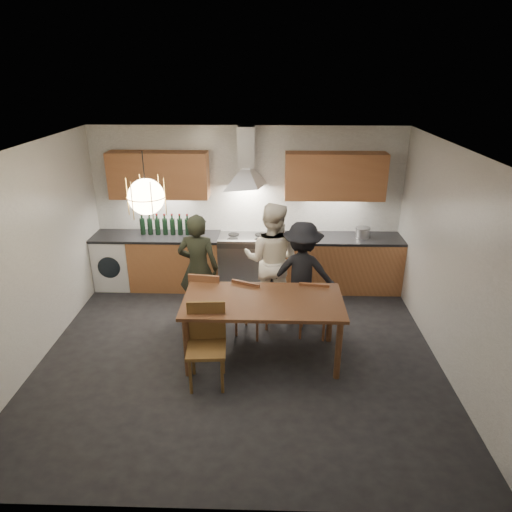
{
  "coord_description": "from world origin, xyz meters",
  "views": [
    {
      "loc": [
        0.35,
        -4.95,
        3.42
      ],
      "look_at": [
        0.2,
        0.4,
        1.2
      ],
      "focal_mm": 32.0,
      "sensor_mm": 36.0,
      "label": 1
    }
  ],
  "objects_px": {
    "person_mid": "(271,260)",
    "wine_bottles": "(165,224)",
    "chair_front": "(207,338)",
    "person_right": "(302,273)",
    "stock_pot": "(363,233)",
    "chair_back_left": "(207,298)",
    "dining_table": "(263,307)",
    "person_left": "(198,268)",
    "mixing_bowl": "(307,237)"
  },
  "relations": [
    {
      "from": "chair_front",
      "to": "person_mid",
      "type": "distance_m",
      "value": 1.81
    },
    {
      "from": "person_right",
      "to": "person_left",
      "type": "bearing_deg",
      "value": 4.02
    },
    {
      "from": "wine_bottles",
      "to": "stock_pot",
      "type": "bearing_deg",
      "value": -0.87
    },
    {
      "from": "person_left",
      "to": "person_right",
      "type": "xyz_separation_m",
      "value": [
        1.46,
        -0.03,
        -0.04
      ]
    },
    {
      "from": "chair_back_left",
      "to": "stock_pot",
      "type": "distance_m",
      "value": 2.77
    },
    {
      "from": "chair_front",
      "to": "stock_pot",
      "type": "bearing_deg",
      "value": 44.33
    },
    {
      "from": "chair_back_left",
      "to": "person_right",
      "type": "distance_m",
      "value": 1.37
    },
    {
      "from": "dining_table",
      "to": "person_left",
      "type": "bearing_deg",
      "value": 134.08
    },
    {
      "from": "person_right",
      "to": "stock_pot",
      "type": "xyz_separation_m",
      "value": [
        1.03,
        1.08,
        0.23
      ]
    },
    {
      "from": "chair_front",
      "to": "wine_bottles",
      "type": "height_order",
      "value": "wine_bottles"
    },
    {
      "from": "dining_table",
      "to": "person_left",
      "type": "height_order",
      "value": "person_left"
    },
    {
      "from": "dining_table",
      "to": "mixing_bowl",
      "type": "bearing_deg",
      "value": 71.08
    },
    {
      "from": "stock_pot",
      "to": "mixing_bowl",
      "type": "bearing_deg",
      "value": -173.92
    },
    {
      "from": "person_left",
      "to": "dining_table",
      "type": "bearing_deg",
      "value": 139.82
    },
    {
      "from": "person_left",
      "to": "mixing_bowl",
      "type": "distance_m",
      "value": 1.86
    },
    {
      "from": "person_right",
      "to": "wine_bottles",
      "type": "height_order",
      "value": "person_right"
    },
    {
      "from": "person_right",
      "to": "mixing_bowl",
      "type": "height_order",
      "value": "person_right"
    },
    {
      "from": "chair_back_left",
      "to": "person_mid",
      "type": "xyz_separation_m",
      "value": [
        0.87,
        0.6,
        0.33
      ]
    },
    {
      "from": "dining_table",
      "to": "person_mid",
      "type": "xyz_separation_m",
      "value": [
        0.1,
        1.17,
        0.13
      ]
    },
    {
      "from": "chair_front",
      "to": "person_mid",
      "type": "xyz_separation_m",
      "value": [
        0.74,
        1.63,
        0.3
      ]
    },
    {
      "from": "chair_front",
      "to": "stock_pot",
      "type": "height_order",
      "value": "stock_pot"
    },
    {
      "from": "chair_back_left",
      "to": "wine_bottles",
      "type": "bearing_deg",
      "value": -52.55
    },
    {
      "from": "dining_table",
      "to": "stock_pot",
      "type": "distance_m",
      "value": 2.56
    },
    {
      "from": "mixing_bowl",
      "to": "stock_pot",
      "type": "bearing_deg",
      "value": 6.08
    },
    {
      "from": "chair_front",
      "to": "chair_back_left",
      "type": "bearing_deg",
      "value": 93.28
    },
    {
      "from": "mixing_bowl",
      "to": "wine_bottles",
      "type": "bearing_deg",
      "value": 176.4
    },
    {
      "from": "person_right",
      "to": "stock_pot",
      "type": "relative_size",
      "value": 6.75
    },
    {
      "from": "person_left",
      "to": "chair_front",
      "type": "bearing_deg",
      "value": 107.46
    },
    {
      "from": "chair_front",
      "to": "person_right",
      "type": "xyz_separation_m",
      "value": [
        1.17,
        1.39,
        0.2
      ]
    },
    {
      "from": "mixing_bowl",
      "to": "wine_bottles",
      "type": "height_order",
      "value": "wine_bottles"
    },
    {
      "from": "chair_back_left",
      "to": "chair_front",
      "type": "relative_size",
      "value": 0.94
    },
    {
      "from": "dining_table",
      "to": "chair_back_left",
      "type": "height_order",
      "value": "chair_back_left"
    },
    {
      "from": "dining_table",
      "to": "wine_bottles",
      "type": "relative_size",
      "value": 2.38
    },
    {
      "from": "person_left",
      "to": "stock_pot",
      "type": "bearing_deg",
      "value": -151.22
    },
    {
      "from": "wine_bottles",
      "to": "person_left",
      "type": "bearing_deg",
      "value": -57.85
    },
    {
      "from": "person_right",
      "to": "wine_bottles",
      "type": "bearing_deg",
      "value": -22.52
    },
    {
      "from": "person_mid",
      "to": "chair_back_left",
      "type": "bearing_deg",
      "value": 46.28
    },
    {
      "from": "dining_table",
      "to": "chair_front",
      "type": "relative_size",
      "value": 2.01
    },
    {
      "from": "stock_pot",
      "to": "chair_back_left",
      "type": "bearing_deg",
      "value": -148.31
    },
    {
      "from": "chair_back_left",
      "to": "stock_pot",
      "type": "relative_size",
      "value": 4.12
    },
    {
      "from": "person_mid",
      "to": "stock_pot",
      "type": "relative_size",
      "value": 7.65
    },
    {
      "from": "person_mid",
      "to": "person_right",
      "type": "relative_size",
      "value": 1.13
    },
    {
      "from": "person_right",
      "to": "mixing_bowl",
      "type": "bearing_deg",
      "value": -92.51
    },
    {
      "from": "chair_front",
      "to": "mixing_bowl",
      "type": "relative_size",
      "value": 3.71
    },
    {
      "from": "person_mid",
      "to": "wine_bottles",
      "type": "distance_m",
      "value": 1.95
    },
    {
      "from": "dining_table",
      "to": "person_right",
      "type": "distance_m",
      "value": 1.07
    },
    {
      "from": "person_mid",
      "to": "stock_pot",
      "type": "bearing_deg",
      "value": -137.94
    },
    {
      "from": "mixing_bowl",
      "to": "wine_bottles",
      "type": "distance_m",
      "value": 2.29
    },
    {
      "from": "chair_front",
      "to": "person_mid",
      "type": "relative_size",
      "value": 0.57
    },
    {
      "from": "chair_back_left",
      "to": "person_right",
      "type": "bearing_deg",
      "value": -156.94
    }
  ]
}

